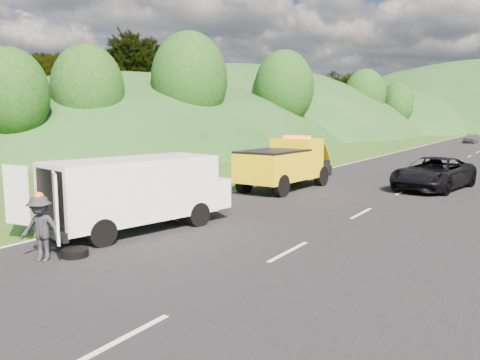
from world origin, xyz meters
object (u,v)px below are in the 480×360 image
Objects in this scene: white_van at (138,190)px; suitcase at (118,203)px; passing_suv at (433,189)px; tow_truck at (286,164)px; worker at (43,262)px; woman at (171,207)px; spare_tire at (75,257)px; child at (175,222)px.

suitcase is at bearing 160.53° from white_van.
passing_suv is (9.34, 12.28, -0.28)m from suitcase.
suitcase is (-3.08, -8.28, -1.03)m from tow_truck.
worker is 3.07× the size of suitcase.
woman is at bearing 48.76° from suitcase.
passing_suv is at bearing 50.57° from worker.
spare_tire is at bearing 40.18° from worker.
worker is at bearing -118.74° from spare_tire.
worker is (0.16, -5.30, 0.00)m from child.
white_van is 4.17× the size of worker.
child is at bearing 96.66° from white_van.
child is (1.86, -1.89, 0.00)m from woman.
woman is 2.96× the size of suitcase.
tow_truck is at bearing 69.60° from suitcase.
tow_truck reaches higher than woman.
spare_tire is 0.12× the size of passing_suv.
woman is 6.93m from spare_tire.
woman is 2.32× the size of spare_tire.
child is at bearing -86.85° from tow_truck.
worker is at bearing -58.80° from suitcase.
spare_tire is at bearing -84.86° from tow_truck.
suitcase is (-3.09, 1.90, -1.05)m from white_van.
tow_truck is 8.90m from suitcase.
child is at bearing -106.30° from passing_suv.
woman is 0.97× the size of worker.
suitcase is 15.43m from passing_suv.
suitcase is at bearing 100.12° from worker.
white_van is 3.38m from spare_tire.
tow_truck is at bearing 106.64° from child.
tow_truck reaches higher than spare_tire.
woman is 2.65m from child.
passing_suv is (7.96, 10.71, 0.00)m from woman.
tow_truck is 0.89× the size of white_van.
spare_tire is at bearing -52.47° from suitcase.
woman is at bearing -117.10° from passing_suv.
child is 0.19× the size of passing_suv.
worker is (0.31, -3.72, -1.33)m from white_van.
woman reaches higher than passing_suv.
suitcase is 6.22m from spare_tire.
white_van is 4.09m from woman.
passing_suv is at bearing 52.75° from suitcase.
worker is at bearing -72.64° from child.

